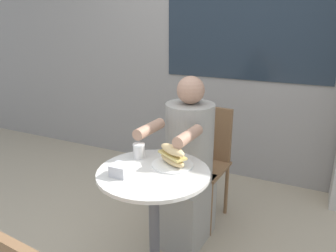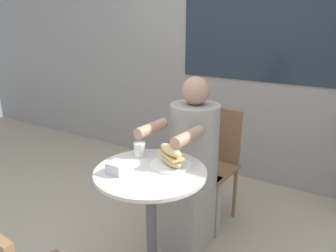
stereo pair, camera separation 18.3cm
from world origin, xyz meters
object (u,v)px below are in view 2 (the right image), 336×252
Objects in this scene: cafe_table at (151,204)px; diner_chair at (213,154)px; seated_diner at (191,173)px; sandwich_on_plate at (171,157)px; drink_cup at (140,150)px.

diner_chair is (0.01, 0.83, -0.00)m from cafe_table.
cafe_table is 0.83m from diner_chair.
seated_diner is (-0.00, 0.48, -0.02)m from cafe_table.
diner_chair is 0.76m from sandwich_on_plate.
diner_chair is 0.75× the size of seated_diner.
sandwich_on_plate is 0.22m from drink_cup.
diner_chair is 0.77m from drink_cup.
drink_cup is at bearing 142.64° from cafe_table.
seated_diner is 5.01× the size of sandwich_on_plate.
drink_cup reaches higher than cafe_table.
diner_chair reaches higher than cafe_table.
seated_diner reaches higher than diner_chair.
cafe_table is 3.15× the size of sandwich_on_plate.
sandwich_on_plate is at bearing -3.07° from drink_cup.
sandwich_on_plate is (0.06, -0.72, 0.26)m from diner_chair.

